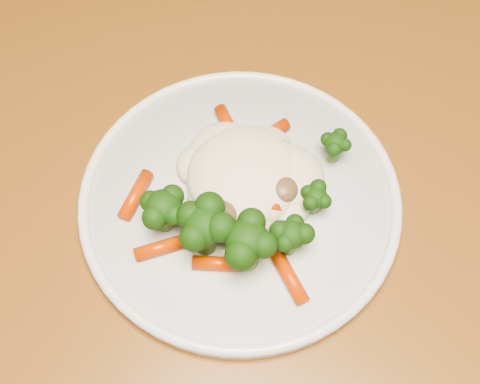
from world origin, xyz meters
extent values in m
cube|color=brown|center=(-0.16, -0.03, 0.73)|extent=(1.33, 0.92, 0.04)
cube|color=brown|center=(-0.76, 0.32, 0.35)|extent=(0.06, 0.06, 0.71)
cylinder|color=white|center=(-0.18, 0.01, 0.76)|extent=(0.29, 0.29, 0.01)
ellipsoid|color=#F0E2C0|center=(-0.18, 0.03, 0.79)|extent=(0.12, 0.11, 0.05)
ellipsoid|color=black|center=(-0.23, -0.04, 0.78)|extent=(0.05, 0.05, 0.04)
ellipsoid|color=black|center=(-0.19, -0.04, 0.79)|extent=(0.06, 0.06, 0.05)
ellipsoid|color=black|center=(-0.16, -0.04, 0.79)|extent=(0.06, 0.06, 0.05)
ellipsoid|color=black|center=(-0.13, -0.02, 0.78)|extent=(0.04, 0.04, 0.04)
ellipsoid|color=black|center=(-0.12, 0.02, 0.78)|extent=(0.03, 0.03, 0.03)
ellipsoid|color=black|center=(-0.12, 0.08, 0.78)|extent=(0.03, 0.03, 0.03)
cylinder|color=#DC4205|center=(-0.22, 0.08, 0.77)|extent=(0.04, 0.04, 0.01)
cylinder|color=#DC4205|center=(-0.18, 0.08, 0.77)|extent=(0.04, 0.04, 0.01)
cylinder|color=#DC4205|center=(-0.14, 0.04, 0.77)|extent=(0.05, 0.01, 0.01)
cylinder|color=#DC4205|center=(-0.27, -0.02, 0.77)|extent=(0.01, 0.05, 0.01)
cylinder|color=#DC4205|center=(-0.23, -0.06, 0.77)|extent=(0.04, 0.04, 0.01)
cylinder|color=#DC4205|center=(-0.18, -0.06, 0.77)|extent=(0.04, 0.02, 0.01)
cylinder|color=#DC4205|center=(-0.12, -0.05, 0.77)|extent=(0.04, 0.04, 0.01)
cylinder|color=#DC4205|center=(-0.15, 0.02, 0.78)|extent=(0.03, 0.04, 0.01)
cylinder|color=#DC4205|center=(-0.19, 0.05, 0.78)|extent=(0.03, 0.05, 0.01)
ellipsoid|color=brown|center=(-0.18, 0.03, 0.78)|extent=(0.03, 0.03, 0.02)
ellipsoid|color=brown|center=(-0.15, 0.02, 0.78)|extent=(0.03, 0.03, 0.02)
ellipsoid|color=brown|center=(-0.20, 0.02, 0.78)|extent=(0.02, 0.02, 0.01)
ellipsoid|color=brown|center=(-0.19, -0.02, 0.78)|extent=(0.03, 0.03, 0.02)
cube|color=tan|center=(-0.19, 0.05, 0.78)|extent=(0.02, 0.02, 0.01)
cube|color=tan|center=(-0.17, 0.07, 0.78)|extent=(0.02, 0.02, 0.01)
camera|label=1|loc=(-0.09, -0.24, 1.23)|focal=45.00mm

